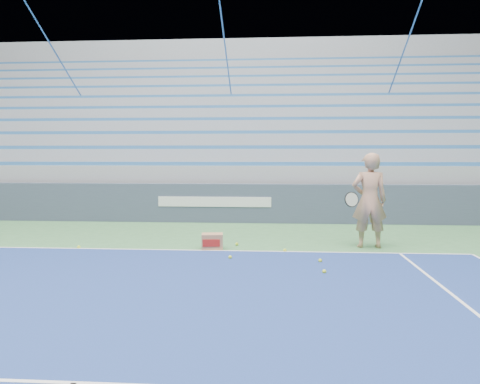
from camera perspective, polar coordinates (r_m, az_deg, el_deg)
name	(u,v)px	position (r m, az deg, el deg)	size (l,w,h in m)	color
sponsor_barrier	(215,203)	(13.33, -3.04, -1.34)	(30.00, 0.32, 1.10)	#3C465C
bleachers	(233,144)	(18.95, -0.91, 5.89)	(31.00, 9.15, 7.30)	#989BA0
tennis_player	(369,200)	(10.00, 15.48, -1.00)	(0.97, 0.85, 1.96)	tan
ball_box	(212,242)	(9.58, -3.40, -6.05)	(0.46, 0.38, 0.32)	#A2734E
tennis_ball_0	(285,250)	(9.37, 5.50, -7.08)	(0.07, 0.07, 0.07)	#D2E52E
tennis_ball_1	(230,257)	(8.72, -1.21, -7.95)	(0.07, 0.07, 0.07)	#D2E52E
tennis_ball_2	(320,261)	(8.57, 9.75, -8.24)	(0.07, 0.07, 0.07)	#D2E52E
tennis_ball_3	(237,244)	(9.97, -0.38, -6.35)	(0.07, 0.07, 0.07)	#D2E52E
tennis_ball_4	(79,247)	(10.20, -19.06, -6.36)	(0.07, 0.07, 0.07)	#D2E52E
tennis_ball_5	(324,272)	(7.81, 10.23, -9.52)	(0.07, 0.07, 0.07)	#D2E52E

